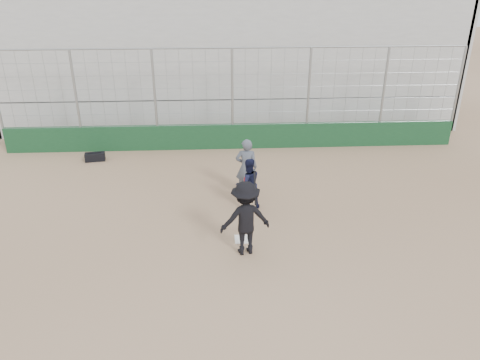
{
  "coord_description": "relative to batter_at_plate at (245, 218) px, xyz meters",
  "views": [
    {
      "loc": [
        -0.66,
        -10.9,
        6.9
      ],
      "look_at": [
        0.0,
        1.4,
        1.15
      ],
      "focal_mm": 35.0,
      "sensor_mm": 36.0,
      "label": 1
    }
  ],
  "objects": [
    {
      "name": "umpire",
      "position": [
        0.25,
        3.34,
        -0.14
      ],
      "size": [
        0.73,
        0.52,
        1.72
      ],
      "primitive_type": "imported",
      "rotation": [
        0.0,
        0.0,
        3.06
      ],
      "color": "#454B57",
      "rests_on": "ground"
    },
    {
      "name": "equipment_bag",
      "position": [
        -5.34,
        6.5,
        -0.84
      ],
      "size": [
        0.78,
        0.43,
        0.35
      ],
      "color": "black",
      "rests_on": "ground"
    },
    {
      "name": "batter_at_plate",
      "position": [
        0.0,
        0.0,
        0.0
      ],
      "size": [
        1.41,
        0.97,
        2.13
      ],
      "color": "black",
      "rests_on": "ground"
    },
    {
      "name": "ground",
      "position": [
        -0.03,
        0.59,
        -1.0
      ],
      "size": [
        90.0,
        90.0,
        0.0
      ],
      "primitive_type": "plane",
      "color": "brown",
      "rests_on": "ground"
    },
    {
      "name": "home_plate",
      "position": [
        -0.03,
        0.59,
        -0.99
      ],
      "size": [
        0.44,
        0.44,
        0.02
      ],
      "primitive_type": "cube",
      "color": "white",
      "rests_on": "ground"
    },
    {
      "name": "backstop",
      "position": [
        -0.03,
        7.59,
        -0.05
      ],
      "size": [
        18.1,
        0.25,
        4.04
      ],
      "color": "#10341B",
      "rests_on": "ground"
    },
    {
      "name": "catcher_crouched",
      "position": [
        0.24,
        2.33,
        -0.44
      ],
      "size": [
        0.99,
        0.9,
        1.13
      ],
      "color": "black",
      "rests_on": "ground"
    },
    {
      "name": "bleachers",
      "position": [
        -0.03,
        12.54,
        1.92
      ],
      "size": [
        20.25,
        6.7,
        6.98
      ],
      "color": "#9B9B9B",
      "rests_on": "ground"
    }
  ]
}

